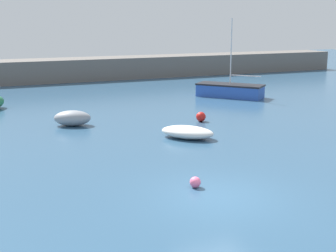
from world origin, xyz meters
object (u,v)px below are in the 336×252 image
Objects in this scene: fishing_dinghy_green at (72,118)px; mooring_buoy_pink at (195,182)px; rowboat_white_midwater at (187,132)px; mooring_buoy_red at (201,117)px; sailboat_tall_mast at (230,90)px.

mooring_buoy_pink is (1.72, -11.28, -0.22)m from fishing_dinghy_green.
mooring_buoy_red is (2.37, 3.11, -0.02)m from rowboat_white_midwater.
fishing_dinghy_green is 4.16× the size of mooring_buoy_red.
mooring_buoy_red is at bearing 100.59° from rowboat_white_midwater.
rowboat_white_midwater reaches higher than mooring_buoy_red.
mooring_buoy_red is at bearing 61.28° from mooring_buoy_pink.
fishing_dinghy_green is 11.41m from mooring_buoy_pink.
rowboat_white_midwater is 6.88m from mooring_buoy_pink.
mooring_buoy_red is (6.87, -1.88, -0.14)m from fishing_dinghy_green.
rowboat_white_midwater is at bearing 66.17° from mooring_buoy_pink.
sailboat_tall_mast is 19.68m from mooring_buoy_pink.
mooring_buoy_red reaches higher than mooring_buoy_pink.
fishing_dinghy_green is at bearing 98.65° from mooring_buoy_pink.
mooring_buoy_pink is 10.72m from mooring_buoy_red.
fishing_dinghy_green reaches higher than mooring_buoy_pink.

